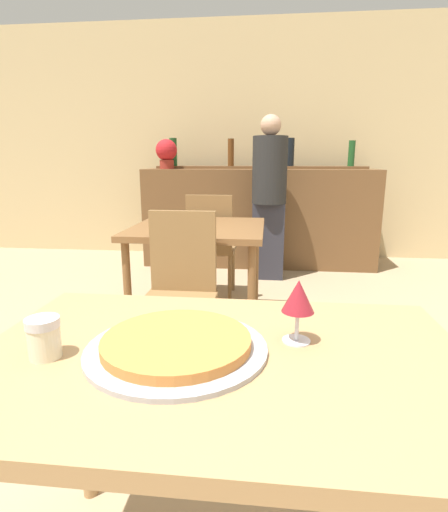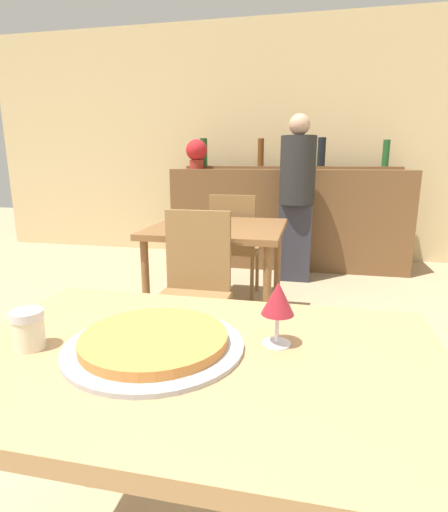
# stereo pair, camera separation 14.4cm
# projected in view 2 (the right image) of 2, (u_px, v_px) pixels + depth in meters

# --- Properties ---
(wall_back) EXTENTS (8.00, 0.05, 2.80)m
(wall_back) POSITION_uv_depth(u_px,v_px,m) (293.00, 142.00, 4.82)
(wall_back) COLOR #D1B784
(wall_back) RESTS_ON ground_plane
(dining_table_near) EXTENTS (1.16, 0.75, 0.76)m
(dining_table_near) POSITION_uv_depth(u_px,v_px,m) (197.00, 385.00, 0.95)
(dining_table_near) COLOR #A87F51
(dining_table_near) RESTS_ON ground_plane
(dining_table_far) EXTENTS (0.90, 0.89, 0.75)m
(dining_table_far) POSITION_uv_depth(u_px,v_px,m) (218.00, 238.00, 2.79)
(dining_table_far) COLOR brown
(dining_table_far) RESTS_ON ground_plane
(bar_counter) EXTENTS (2.60, 0.56, 1.09)m
(bar_counter) POSITION_uv_depth(u_px,v_px,m) (287.00, 218.00, 4.54)
(bar_counter) COLOR brown
(bar_counter) RESTS_ON ground_plane
(bar_back_shelf) EXTENTS (2.39, 0.24, 0.35)m
(bar_back_shelf) POSITION_uv_depth(u_px,v_px,m) (288.00, 163.00, 4.53)
(bar_back_shelf) COLOR brown
(bar_back_shelf) RESTS_ON bar_counter
(chair_far_side_front) EXTENTS (0.40, 0.40, 0.92)m
(chair_far_side_front) POSITION_uv_depth(u_px,v_px,m) (194.00, 283.00, 2.25)
(chair_far_side_front) COLOR olive
(chair_far_side_front) RESTS_ON ground_plane
(chair_far_side_back) EXTENTS (0.40, 0.40, 0.92)m
(chair_far_side_back) POSITION_uv_depth(u_px,v_px,m) (234.00, 241.00, 3.41)
(chair_far_side_back) COLOR olive
(chair_far_side_back) RESTS_ON ground_plane
(pizza_tray) EXTENTS (0.43, 0.43, 0.04)m
(pizza_tray) POSITION_uv_depth(u_px,v_px,m) (155.00, 341.00, 0.95)
(pizza_tray) COLOR #A3A3A8
(pizza_tray) RESTS_ON dining_table_near
(cheese_shaker) EXTENTS (0.08, 0.08, 0.09)m
(cheese_shaker) POSITION_uv_depth(u_px,v_px,m) (28.00, 329.00, 0.95)
(cheese_shaker) COLOR beige
(cheese_shaker) RESTS_ON dining_table_near
(person_standing) EXTENTS (0.34, 0.34, 1.62)m
(person_standing) POSITION_uv_depth(u_px,v_px,m) (297.00, 194.00, 3.89)
(person_standing) COLOR #2D2D38
(person_standing) RESTS_ON ground_plane
(wine_glass) EXTENTS (0.08, 0.08, 0.16)m
(wine_glass) POSITION_uv_depth(u_px,v_px,m) (278.00, 300.00, 0.95)
(wine_glass) COLOR silver
(wine_glass) RESTS_ON dining_table_near
(potted_plant) EXTENTS (0.24, 0.24, 0.33)m
(potted_plant) POSITION_uv_depth(u_px,v_px,m) (197.00, 152.00, 4.54)
(potted_plant) COLOR maroon
(potted_plant) RESTS_ON bar_counter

